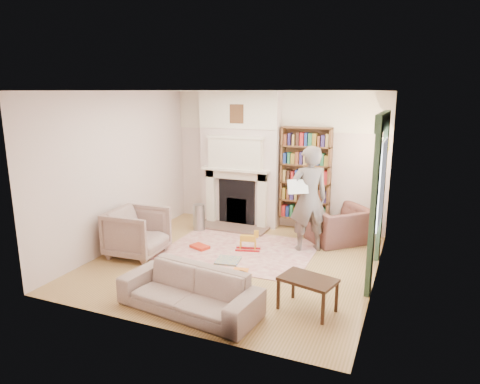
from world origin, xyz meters
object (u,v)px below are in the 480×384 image
at_px(armchair_left, 137,232).
at_px(sofa, 189,291).
at_px(armchair_reading, 339,225).
at_px(coffee_table, 307,294).
at_px(paraffin_heater, 199,217).
at_px(rocking_horse, 248,241).
at_px(man_reading, 309,199).
at_px(bookcase, 305,174).

xyz_separation_m(armchair_left, sofa, (1.78, -1.36, -0.14)).
xyz_separation_m(armchair_reading, coffee_table, (0.08, -2.76, -0.11)).
bearing_deg(paraffin_heater, armchair_left, -101.74).
bearing_deg(paraffin_heater, sofa, -64.24).
relative_size(sofa, paraffin_heater, 3.42).
height_order(armchair_left, rocking_horse, armchair_left).
distance_m(man_reading, paraffin_heater, 2.43).
distance_m(paraffin_heater, rocking_horse, 1.54).
distance_m(sofa, coffee_table, 1.53).
distance_m(armchair_left, man_reading, 3.05).
bearing_deg(bookcase, rocking_horse, -111.58).
xyz_separation_m(bookcase, armchair_reading, (0.79, -0.50, -0.84)).
xyz_separation_m(armchair_reading, paraffin_heater, (-2.78, -0.36, -0.06)).
height_order(bookcase, paraffin_heater, bookcase).
xyz_separation_m(man_reading, coffee_table, (0.53, -2.16, -0.72)).
xyz_separation_m(armchair_reading, sofa, (-1.33, -3.35, -0.06)).
height_order(coffee_table, rocking_horse, coffee_table).
height_order(armchair_reading, sofa, armchair_reading).
relative_size(armchair_reading, paraffin_heater, 1.89).
xyz_separation_m(bookcase, armchair_left, (-2.32, -2.49, -0.76)).
bearing_deg(bookcase, paraffin_heater, -156.63).
relative_size(bookcase, man_reading, 0.98).
xyz_separation_m(bookcase, man_reading, (0.34, -1.10, -0.23)).
distance_m(armchair_reading, coffee_table, 2.77).
bearing_deg(armchair_reading, armchair_left, -10.66).
bearing_deg(man_reading, coffee_table, 71.64).
distance_m(armchair_left, rocking_horse, 1.95).
bearing_deg(bookcase, armchair_reading, -32.25).
relative_size(armchair_left, man_reading, 0.48).
distance_m(armchair_reading, armchair_left, 3.69).
height_order(bookcase, armchair_left, bookcase).
xyz_separation_m(paraffin_heater, rocking_horse, (1.36, -0.71, -0.08)).
xyz_separation_m(sofa, man_reading, (0.88, 2.75, 0.67)).
bearing_deg(armchair_left, rocking_horse, -64.83).
bearing_deg(bookcase, armchair_left, -133.05).
distance_m(bookcase, man_reading, 1.17).
bearing_deg(rocking_horse, man_reading, 11.11).
distance_m(man_reading, rocking_horse, 1.31).
relative_size(armchair_reading, man_reading, 0.55).
height_order(coffee_table, paraffin_heater, paraffin_heater).
height_order(armchair_reading, armchair_left, armchair_left).
distance_m(coffee_table, rocking_horse, 2.26).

